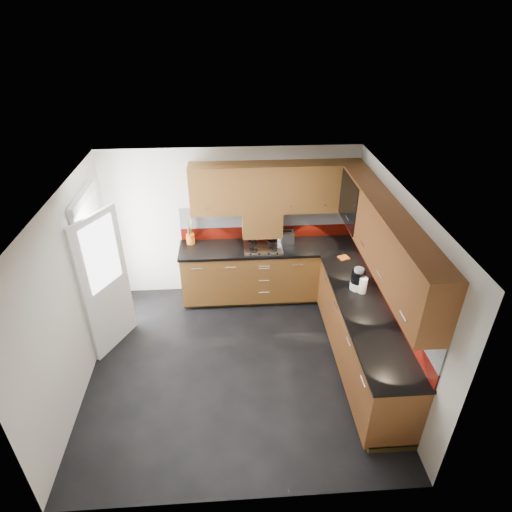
{
  "coord_description": "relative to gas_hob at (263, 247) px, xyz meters",
  "views": [
    {
      "loc": [
        -0.03,
        -4.14,
        4.18
      ],
      "look_at": [
        0.29,
        0.65,
        1.29
      ],
      "focal_mm": 30.0,
      "sensor_mm": 36.0,
      "label": 1
    }
  ],
  "objects": [
    {
      "name": "back_door",
      "position": [
        -2.23,
        -0.72,
        0.08
      ],
      "size": [
        0.42,
        1.19,
        2.04
      ],
      "color": "white",
      "rests_on": "room"
    },
    {
      "name": "extractor_hood",
      "position": [
        0.0,
        0.17,
        0.33
      ],
      "size": [
        0.6,
        0.33,
        0.4
      ],
      "primitive_type": "cube",
      "color": "brown",
      "rests_on": "room"
    },
    {
      "name": "food_processor",
      "position": [
        1.14,
        -1.15,
        0.13
      ],
      "size": [
        0.19,
        0.19,
        0.31
      ],
      "color": "white",
      "rests_on": "countertop"
    },
    {
      "name": "orange_cloth",
      "position": [
        1.15,
        -0.39,
        -0.01
      ],
      "size": [
        0.18,
        0.17,
        0.02
      ],
      "primitive_type": "cube",
      "rotation": [
        0.0,
        0.0,
        0.31
      ],
      "color": "#D05F17",
      "rests_on": "countertop"
    },
    {
      "name": "base_cabinets",
      "position": [
        0.62,
        -0.75,
        -0.52
      ],
      "size": [
        2.7,
        3.2,
        0.95
      ],
      "color": "brown",
      "rests_on": "room"
    },
    {
      "name": "gas_hob",
      "position": [
        0.0,
        0.0,
        0.0
      ],
      "size": [
        0.58,
        0.51,
        0.04
      ],
      "color": "silver",
      "rests_on": "countertop"
    },
    {
      "name": "countertop",
      "position": [
        0.6,
        -0.77,
        -0.03
      ],
      "size": [
        2.72,
        3.22,
        0.04
      ],
      "color": "black",
      "rests_on": "base_cabinets"
    },
    {
      "name": "room",
      "position": [
        -0.45,
        -1.47,
        0.54
      ],
      "size": [
        4.0,
        3.8,
        2.64
      ],
      "color": "black"
    },
    {
      "name": "paper_towel",
      "position": [
        1.18,
        -1.23,
        0.1
      ],
      "size": [
        0.13,
        0.13,
        0.22
      ],
      "primitive_type": "cylinder",
      "rotation": [
        0.0,
        0.0,
        -0.3
      ],
      "color": "white",
      "rests_on": "countertop"
    },
    {
      "name": "glass_cabinet",
      "position": [
        1.26,
        -0.4,
        0.91
      ],
      "size": [
        0.32,
        0.8,
        0.66
      ],
      "color": "black",
      "rests_on": "room"
    },
    {
      "name": "upper_cabinets",
      "position": [
        0.78,
        -0.69,
        0.88
      ],
      "size": [
        2.5,
        3.2,
        0.72
      ],
      "color": "brown",
      "rests_on": "room"
    },
    {
      "name": "utensil_pot",
      "position": [
        -1.1,
        0.2,
        0.08
      ],
      "size": [
        0.13,
        0.13,
        0.46
      ],
      "color": "orange",
      "rests_on": "countertop"
    },
    {
      "name": "backsplash",
      "position": [
        0.83,
        -0.54,
        0.26
      ],
      "size": [
        2.7,
        3.2,
        0.54
      ],
      "color": "maroon",
      "rests_on": "countertop"
    },
    {
      "name": "toaster",
      "position": [
        0.36,
        0.14,
        0.08
      ],
      "size": [
        0.26,
        0.16,
        0.19
      ],
      "color": "silver",
      "rests_on": "countertop"
    }
  ]
}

